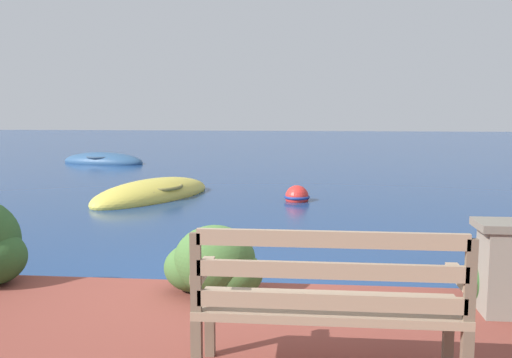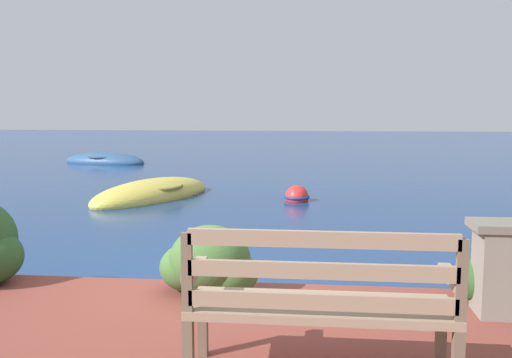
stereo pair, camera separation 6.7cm
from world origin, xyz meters
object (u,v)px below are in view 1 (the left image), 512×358
at_px(rowboat_nearest, 153,195).
at_px(mooring_buoy, 297,197).
at_px(park_bench, 329,300).
at_px(rowboat_mid, 103,162).

height_order(rowboat_nearest, mooring_buoy, rowboat_nearest).
distance_m(park_bench, rowboat_mid, 16.37).
height_order(rowboat_mid, mooring_buoy, rowboat_mid).
distance_m(park_bench, mooring_buoy, 7.83).
distance_m(rowboat_nearest, mooring_buoy, 2.92).
distance_m(rowboat_mid, mooring_buoy, 9.59).
distance_m(park_bench, rowboat_nearest, 8.61).
relative_size(rowboat_nearest, mooring_buoy, 6.94).
height_order(rowboat_nearest, rowboat_mid, rowboat_nearest).
bearing_deg(rowboat_nearest, park_bench, 46.22).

